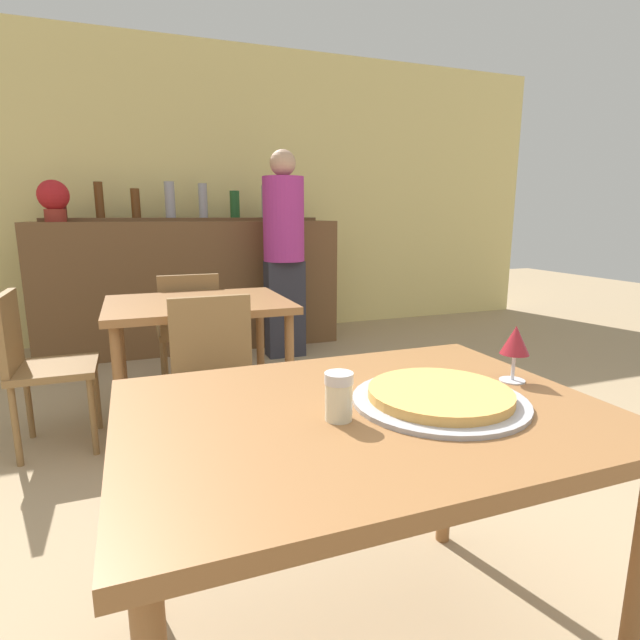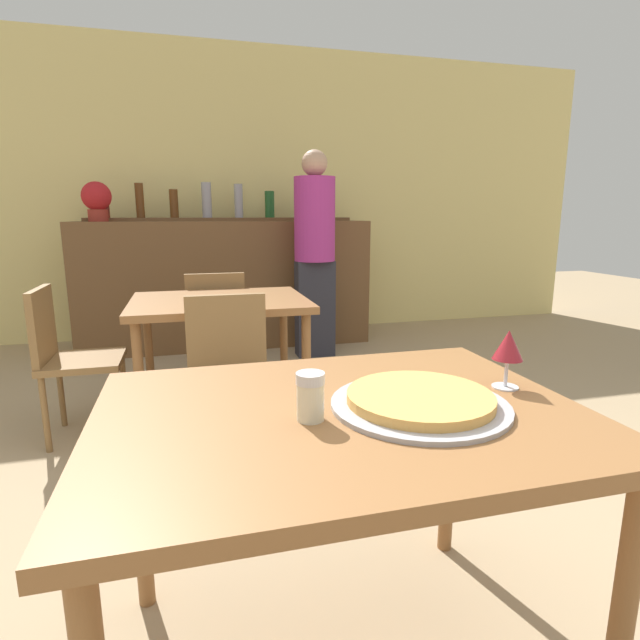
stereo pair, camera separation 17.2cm
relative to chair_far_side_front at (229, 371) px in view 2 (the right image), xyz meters
The scene contains 13 objects.
wall_back 3.05m from the chair_far_side_front, 86.48° to the left, with size 8.00×0.05×2.80m.
dining_table_near 1.21m from the chair_far_side_front, 81.44° to the right, with size 1.16×0.86×0.74m.
dining_table_far 0.58m from the chair_far_side_front, 90.00° to the left, with size 0.97×0.77×0.73m.
bar_counter 2.40m from the chair_far_side_front, 85.74° to the left, with size 2.60×0.56×1.14m.
bar_back_shelf 2.65m from the chair_far_side_front, 85.93° to the left, with size 2.39×0.24×0.35m.
chair_far_side_front is the anchor object (origin of this frame).
chair_far_side_back 1.12m from the chair_far_side_front, 90.00° to the left, with size 0.40×0.40×0.83m.
chair_far_side_left 0.99m from the chair_far_side_front, 145.36° to the left, with size 0.40×0.40×0.83m.
pizza_tray 1.31m from the chair_far_side_front, 73.46° to the right, with size 0.43×0.43×0.04m.
cheese_shaker 1.28m from the chair_far_side_front, 85.80° to the right, with size 0.07×0.07×0.11m.
person_standing 2.06m from the chair_far_side_front, 64.32° to the left, with size 0.34×0.34×1.72m.
wine_glass 1.38m from the chair_far_side_front, 60.69° to the right, with size 0.08×0.08×0.16m.
potted_plant 2.64m from the chair_far_side_front, 110.40° to the left, with size 0.24×0.24×0.33m.
Camera 2 is at (-0.34, -1.08, 1.20)m, focal length 28.00 mm.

